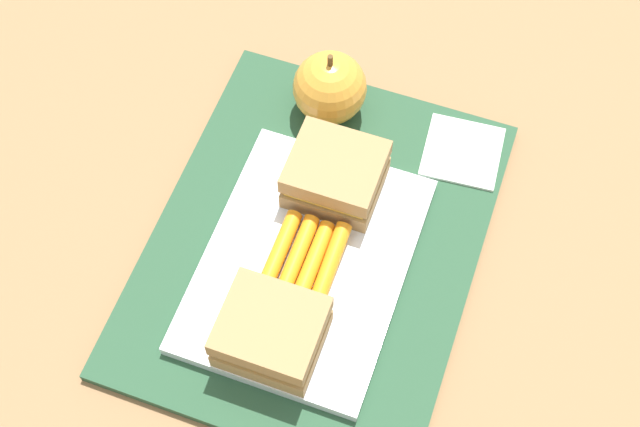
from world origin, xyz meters
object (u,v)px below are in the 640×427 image
at_px(paper_napkin, 462,152).
at_px(food_tray, 305,264).
at_px(sandwich_half_right, 336,174).
at_px(apple, 330,88).
at_px(carrot_sticks_bundle, 305,258).
at_px(sandwich_half_left, 271,332).

bearing_deg(paper_napkin, food_tray, 148.70).
distance_m(food_tray, paper_napkin, 0.19).
xyz_separation_m(sandwich_half_right, apple, (0.09, 0.04, 0.00)).
xyz_separation_m(sandwich_half_right, paper_napkin, (0.08, -0.10, -0.03)).
bearing_deg(carrot_sticks_bundle, paper_napkin, -31.19).
bearing_deg(sandwich_half_left, apple, 8.38).
height_order(sandwich_half_right, carrot_sticks_bundle, sandwich_half_right).
height_order(food_tray, paper_napkin, food_tray).
height_order(sandwich_half_left, apple, apple).
xyz_separation_m(food_tray, paper_napkin, (0.16, -0.10, -0.00)).
relative_size(apple, paper_napkin, 1.14).
relative_size(food_tray, paper_napkin, 3.29).
relative_size(sandwich_half_left, sandwich_half_right, 1.00).
distance_m(sandwich_half_left, paper_napkin, 0.26).
xyz_separation_m(food_tray, sandwich_half_right, (0.08, 0.00, 0.03)).
height_order(sandwich_half_left, carrot_sticks_bundle, sandwich_half_left).
distance_m(sandwich_half_left, apple, 0.25).
bearing_deg(sandwich_half_right, sandwich_half_left, 180.00).
bearing_deg(carrot_sticks_bundle, sandwich_half_right, 0.07).
bearing_deg(sandwich_half_left, paper_napkin, -22.23).
bearing_deg(apple, paper_napkin, -91.97).
bearing_deg(food_tray, paper_napkin, -31.30).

